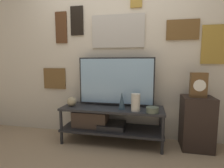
% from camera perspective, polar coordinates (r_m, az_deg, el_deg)
% --- Properties ---
extents(ground_plane, '(12.00, 12.00, 0.00)m').
position_cam_1_polar(ground_plane, '(2.38, -1.41, -21.08)').
color(ground_plane, '#997F60').
extents(wall_back, '(6.40, 0.08, 2.70)m').
position_cam_1_polar(wall_back, '(2.65, 1.40, 12.05)').
color(wall_back, beige).
rests_on(wall_back, ground_plane).
extents(media_console, '(1.40, 0.46, 0.50)m').
position_cam_1_polar(media_console, '(2.52, -2.55, -11.54)').
color(media_console, '#232326').
rests_on(media_console, ground_plane).
extents(television, '(1.07, 0.05, 0.69)m').
position_cam_1_polar(television, '(2.47, 1.27, 0.89)').
color(television, black).
rests_on(television, media_console).
extents(vase_round_glass, '(0.13, 0.13, 0.13)m').
position_cam_1_polar(vase_round_glass, '(2.56, -12.99, -5.63)').
color(vase_round_glass, tan).
rests_on(vase_round_glass, media_console).
extents(vase_tall_ceramic, '(0.12, 0.12, 0.23)m').
position_cam_1_polar(vase_tall_ceramic, '(2.25, 7.72, -5.99)').
color(vase_tall_ceramic, beige).
rests_on(vase_tall_ceramic, media_console).
extents(vase_slim_bronze, '(0.09, 0.09, 0.23)m').
position_cam_1_polar(vase_slim_bronze, '(2.32, 3.23, -5.49)').
color(vase_slim_bronze, '#2D4251').
rests_on(vase_slim_bronze, media_console).
extents(vase_wide_bowl, '(0.16, 0.16, 0.07)m').
position_cam_1_polar(vase_wide_bowl, '(2.24, 13.01, -8.22)').
color(vase_wide_bowl, '#4C5647').
rests_on(vase_wide_bowl, media_console).
extents(side_table, '(0.38, 0.35, 0.69)m').
position_cam_1_polar(side_table, '(2.58, 25.88, -11.29)').
color(side_table, black).
rests_on(side_table, ground_plane).
extents(mantel_clock, '(0.19, 0.11, 0.31)m').
position_cam_1_polar(mantel_clock, '(2.44, 26.38, -0.28)').
color(mantel_clock, brown).
rests_on(mantel_clock, side_table).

